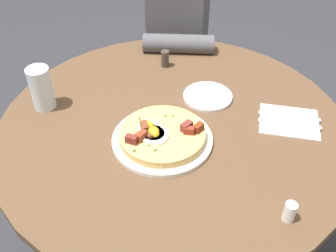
{
  "coord_description": "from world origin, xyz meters",
  "views": [
    {
      "loc": [
        -0.88,
        -0.14,
        1.47
      ],
      "look_at": [
        -0.04,
        0.01,
        0.75
      ],
      "focal_mm": 42.15,
      "sensor_mm": 36.0,
      "label": 1
    }
  ],
  "objects_px": {
    "breakfast_pizza": "(161,134)",
    "bread_plate": "(208,96)",
    "dining_table": "(173,163)",
    "water_glass": "(41,88)",
    "fork": "(289,116)",
    "pizza_plate": "(162,139)",
    "knife": "(289,124)",
    "salt_shaker": "(290,212)",
    "pepper_shaker": "(165,59)",
    "person_seated": "(179,63)"
  },
  "relations": [
    {
      "from": "breakfast_pizza",
      "to": "bread_plate",
      "type": "bearing_deg",
      "value": -25.52
    },
    {
      "from": "dining_table",
      "to": "water_glass",
      "type": "height_order",
      "value": "water_glass"
    },
    {
      "from": "fork",
      "to": "dining_table",
      "type": "bearing_deg",
      "value": 14.66
    },
    {
      "from": "breakfast_pizza",
      "to": "bread_plate",
      "type": "xyz_separation_m",
      "value": [
        0.23,
        -0.11,
        -0.02
      ]
    },
    {
      "from": "pizza_plate",
      "to": "knife",
      "type": "xyz_separation_m",
      "value": [
        0.13,
        -0.35,
        0.0
      ]
    },
    {
      "from": "water_glass",
      "to": "salt_shaker",
      "type": "distance_m",
      "value": 0.78
    },
    {
      "from": "dining_table",
      "to": "pepper_shaker",
      "type": "xyz_separation_m",
      "value": [
        0.3,
        0.08,
        0.2
      ]
    },
    {
      "from": "water_glass",
      "to": "salt_shaker",
      "type": "height_order",
      "value": "water_glass"
    },
    {
      "from": "pizza_plate",
      "to": "salt_shaker",
      "type": "distance_m",
      "value": 0.39
    },
    {
      "from": "dining_table",
      "to": "breakfast_pizza",
      "type": "bearing_deg",
      "value": 167.27
    },
    {
      "from": "person_seated",
      "to": "pizza_plate",
      "type": "xyz_separation_m",
      "value": [
        -0.77,
        -0.06,
        0.23
      ]
    },
    {
      "from": "bread_plate",
      "to": "breakfast_pizza",
      "type": "bearing_deg",
      "value": 154.48
    },
    {
      "from": "water_glass",
      "to": "person_seated",
      "type": "bearing_deg",
      "value": -25.29
    },
    {
      "from": "person_seated",
      "to": "breakfast_pizza",
      "type": "distance_m",
      "value": 0.81
    },
    {
      "from": "dining_table",
      "to": "bread_plate",
      "type": "distance_m",
      "value": 0.24
    },
    {
      "from": "bread_plate",
      "to": "water_glass",
      "type": "height_order",
      "value": "water_glass"
    },
    {
      "from": "salt_shaker",
      "to": "pepper_shaker",
      "type": "bearing_deg",
      "value": 33.26
    },
    {
      "from": "person_seated",
      "to": "knife",
      "type": "height_order",
      "value": "person_seated"
    },
    {
      "from": "dining_table",
      "to": "pizza_plate",
      "type": "distance_m",
      "value": 0.2
    },
    {
      "from": "bread_plate",
      "to": "person_seated",
      "type": "bearing_deg",
      "value": 17.14
    },
    {
      "from": "breakfast_pizza",
      "to": "pepper_shaker",
      "type": "distance_m",
      "value": 0.39
    },
    {
      "from": "bread_plate",
      "to": "salt_shaker",
      "type": "bearing_deg",
      "value": -152.62
    },
    {
      "from": "person_seated",
      "to": "breakfast_pizza",
      "type": "relative_size",
      "value": 4.75
    },
    {
      "from": "dining_table",
      "to": "breakfast_pizza",
      "type": "xyz_separation_m",
      "value": [
        -0.09,
        0.02,
        0.2
      ]
    },
    {
      "from": "bread_plate",
      "to": "fork",
      "type": "xyz_separation_m",
      "value": [
        -0.06,
        -0.25,
        0.0
      ]
    },
    {
      "from": "water_glass",
      "to": "dining_table",
      "type": "bearing_deg",
      "value": -91.3
    },
    {
      "from": "breakfast_pizza",
      "to": "fork",
      "type": "relative_size",
      "value": 1.33
    },
    {
      "from": "water_glass",
      "to": "bread_plate",
      "type": "bearing_deg",
      "value": -75.22
    },
    {
      "from": "bread_plate",
      "to": "fork",
      "type": "relative_size",
      "value": 0.86
    },
    {
      "from": "breakfast_pizza",
      "to": "knife",
      "type": "height_order",
      "value": "breakfast_pizza"
    },
    {
      "from": "person_seated",
      "to": "water_glass",
      "type": "height_order",
      "value": "person_seated"
    },
    {
      "from": "dining_table",
      "to": "fork",
      "type": "bearing_deg",
      "value": -77.03
    },
    {
      "from": "breakfast_pizza",
      "to": "fork",
      "type": "distance_m",
      "value": 0.39
    },
    {
      "from": "fork",
      "to": "salt_shaker",
      "type": "height_order",
      "value": "salt_shaker"
    },
    {
      "from": "bread_plate",
      "to": "water_glass",
      "type": "distance_m",
      "value": 0.51
    },
    {
      "from": "person_seated",
      "to": "knife",
      "type": "distance_m",
      "value": 0.8
    },
    {
      "from": "pepper_shaker",
      "to": "salt_shaker",
      "type": "bearing_deg",
      "value": -146.74
    },
    {
      "from": "pepper_shaker",
      "to": "person_seated",
      "type": "bearing_deg",
      "value": 0.38
    },
    {
      "from": "person_seated",
      "to": "pizza_plate",
      "type": "relative_size",
      "value": 4.06
    },
    {
      "from": "bread_plate",
      "to": "knife",
      "type": "distance_m",
      "value": 0.27
    },
    {
      "from": "pizza_plate",
      "to": "pepper_shaker",
      "type": "xyz_separation_m",
      "value": [
        0.39,
        0.06,
        0.02
      ]
    },
    {
      "from": "person_seated",
      "to": "salt_shaker",
      "type": "height_order",
      "value": "person_seated"
    },
    {
      "from": "bread_plate",
      "to": "dining_table",
      "type": "bearing_deg",
      "value": 147.56
    },
    {
      "from": "bread_plate",
      "to": "fork",
      "type": "distance_m",
      "value": 0.26
    },
    {
      "from": "dining_table",
      "to": "breakfast_pizza",
      "type": "relative_size",
      "value": 4.32
    },
    {
      "from": "salt_shaker",
      "to": "pepper_shaker",
      "type": "height_order",
      "value": "pepper_shaker"
    },
    {
      "from": "person_seated",
      "to": "bread_plate",
      "type": "xyz_separation_m",
      "value": [
        -0.55,
        -0.17,
        0.23
      ]
    },
    {
      "from": "knife",
      "to": "pepper_shaker",
      "type": "relative_size",
      "value": 3.05
    },
    {
      "from": "breakfast_pizza",
      "to": "fork",
      "type": "bearing_deg",
      "value": -65.2
    },
    {
      "from": "dining_table",
      "to": "knife",
      "type": "xyz_separation_m",
      "value": [
        0.04,
        -0.34,
        0.18
      ]
    }
  ]
}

